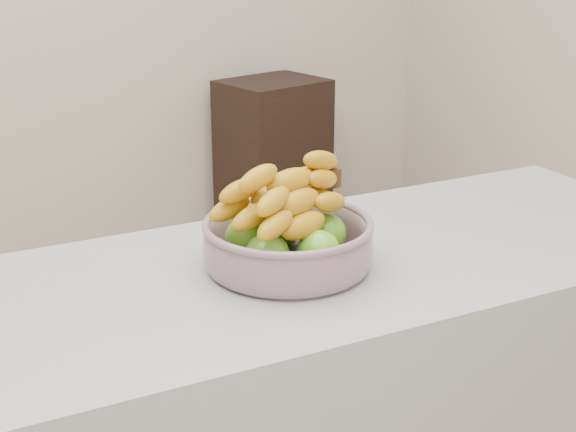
{
  "coord_description": "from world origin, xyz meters",
  "views": [
    {
      "loc": [
        -0.49,
        -1.55,
        1.5
      ],
      "look_at": [
        0.12,
        -0.34,
        1.0
      ],
      "focal_mm": 50.0,
      "sensor_mm": 36.0,
      "label": 1
    }
  ],
  "objects": [
    {
      "name": "cabinet",
      "position": [
        1.1,
        1.78,
        0.41
      ],
      "size": [
        0.53,
        0.46,
        0.82
      ],
      "primitive_type": "cube",
      "rotation": [
        0.0,
        0.0,
        0.24
      ],
      "color": "black",
      "rests_on": "ground"
    },
    {
      "name": "fruit_bowl",
      "position": [
        0.12,
        -0.34,
        0.96
      ],
      "size": [
        0.31,
        0.31,
        0.19
      ],
      "rotation": [
        0.0,
        0.0,
        0.31
      ],
      "color": "#9EA9BE",
      "rests_on": "counter"
    }
  ]
}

